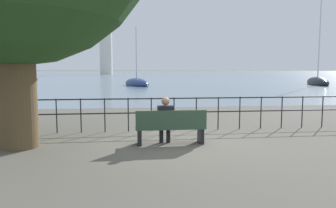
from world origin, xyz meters
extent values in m
plane|color=#605B51|center=(0.00, 0.00, 0.00)|extent=(1000.00, 1000.00, 0.00)
cube|color=slate|center=(0.00, 157.95, 0.00)|extent=(600.00, 300.00, 0.01)
cylinder|color=brown|center=(-3.78, 0.09, 1.54)|extent=(0.92, 0.92, 3.09)
cube|color=#334C38|center=(0.00, 0.00, 0.42)|extent=(1.81, 0.45, 0.05)
cube|color=#334C38|center=(0.00, -0.21, 0.68)|extent=(1.81, 0.04, 0.45)
cube|color=black|center=(-0.80, 0.00, 0.20)|extent=(0.10, 0.41, 0.40)
cube|color=black|center=(0.80, 0.00, 0.20)|extent=(0.10, 0.41, 0.40)
cylinder|color=black|center=(-0.22, 0.16, 0.23)|extent=(0.11, 0.11, 0.45)
cylinder|color=black|center=(-0.04, 0.16, 0.23)|extent=(0.11, 0.11, 0.45)
cube|color=black|center=(-0.13, 0.07, 0.50)|extent=(0.35, 0.26, 0.14)
cube|color=black|center=(-0.13, -0.02, 0.73)|extent=(0.41, 0.24, 0.55)
sphere|color=#A87A5B|center=(-0.13, -0.02, 1.12)|extent=(0.21, 0.21, 0.21)
cylinder|color=black|center=(-4.67, 1.84, 0.53)|extent=(0.04, 0.04, 1.05)
cylinder|color=black|center=(-3.95, 1.84, 0.53)|extent=(0.04, 0.04, 1.05)
cylinder|color=black|center=(-3.23, 1.84, 0.53)|extent=(0.04, 0.04, 1.05)
cylinder|color=black|center=(-2.51, 1.84, 0.53)|extent=(0.04, 0.04, 1.05)
cylinder|color=black|center=(-1.79, 1.84, 0.53)|extent=(0.04, 0.04, 1.05)
cylinder|color=black|center=(-1.08, 1.84, 0.53)|extent=(0.04, 0.04, 1.05)
cylinder|color=black|center=(-0.36, 1.84, 0.53)|extent=(0.04, 0.04, 1.05)
cylinder|color=black|center=(0.36, 1.84, 0.53)|extent=(0.04, 0.04, 1.05)
cylinder|color=black|center=(1.08, 1.84, 0.53)|extent=(0.04, 0.04, 1.05)
cylinder|color=black|center=(1.79, 1.84, 0.53)|extent=(0.04, 0.04, 1.05)
cylinder|color=black|center=(2.51, 1.84, 0.53)|extent=(0.04, 0.04, 1.05)
cylinder|color=black|center=(3.23, 1.84, 0.53)|extent=(0.04, 0.04, 1.05)
cylinder|color=black|center=(3.95, 1.84, 0.53)|extent=(0.04, 0.04, 1.05)
cylinder|color=black|center=(4.67, 1.84, 0.53)|extent=(0.04, 0.04, 1.05)
cylinder|color=black|center=(5.38, 1.84, 0.53)|extent=(0.04, 0.04, 1.05)
cylinder|color=black|center=(0.00, 1.84, 1.02)|extent=(15.08, 0.04, 0.04)
cylinder|color=black|center=(0.00, 1.84, 0.58)|extent=(15.08, 0.04, 0.04)
ellipsoid|color=navy|center=(0.00, 30.03, 0.25)|extent=(3.65, 6.43, 1.25)
cylinder|color=silver|center=(0.00, 30.03, 3.70)|extent=(0.14, 0.14, 6.15)
ellipsoid|color=black|center=(21.99, 29.11, 0.28)|extent=(3.76, 7.55, 1.42)
cylinder|color=silver|center=(21.99, 29.11, 6.28)|extent=(0.14, 0.14, 11.14)
ellipsoid|color=maroon|center=(-16.72, 44.01, 0.31)|extent=(3.80, 7.36, 1.57)
cylinder|color=silver|center=(-16.72, 44.01, 3.80)|extent=(0.14, 0.14, 6.02)
cylinder|color=silver|center=(-8.53, 113.10, 8.57)|extent=(4.49, 4.49, 17.15)
cylinder|color=#2D2D33|center=(-8.53, 113.10, 18.19)|extent=(3.15, 3.15, 2.09)
cone|color=#4C1E19|center=(-8.53, 113.10, 20.07)|extent=(3.59, 3.59, 1.67)
camera|label=1|loc=(-1.10, -8.30, 1.94)|focal=35.00mm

